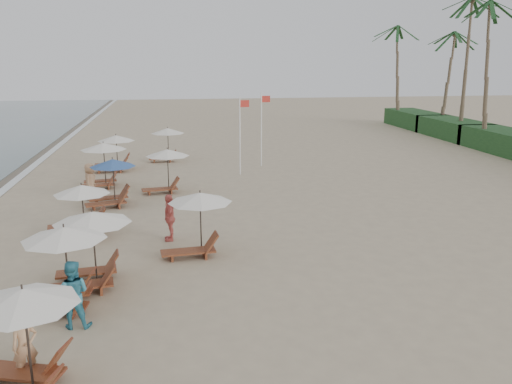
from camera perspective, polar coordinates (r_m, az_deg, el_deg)
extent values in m
plane|color=tan|center=(15.09, 1.13, -12.23)|extent=(160.00, 160.00, 0.00)
cube|color=#193D1C|center=(43.36, 25.27, 4.93)|extent=(3.20, 8.00, 1.60)
cube|color=#193D1C|center=(49.65, 20.44, 6.39)|extent=(3.20, 8.00, 1.60)
cube|color=#193D1C|center=(56.25, 16.69, 7.49)|extent=(3.20, 8.00, 1.60)
cylinder|color=brown|center=(43.47, 24.01, 11.07)|extent=(0.36, 0.36, 10.60)
cylinder|color=brown|center=(48.36, 21.59, 11.96)|extent=(0.36, 0.36, 11.40)
cylinder|color=brown|center=(53.37, 19.46, 10.95)|extent=(0.36, 0.36, 9.00)
cylinder|color=brown|center=(57.21, 15.36, 11.81)|extent=(0.36, 0.36, 9.80)
cylinder|color=black|center=(11.94, -23.25, -14.85)|extent=(0.05, 0.05, 2.28)
cone|color=white|center=(11.49, -23.76, -10.28)|extent=(2.19, 2.19, 0.35)
cylinder|color=black|center=(15.53, -19.60, -7.77)|extent=(0.05, 0.05, 2.25)
cone|color=white|center=(15.19, -19.92, -4.17)|extent=(2.27, 2.27, 0.35)
cylinder|color=black|center=(16.71, -16.94, -6.00)|extent=(0.05, 0.05, 2.25)
cone|color=white|center=(16.40, -17.20, -2.63)|extent=(2.32, 2.32, 0.35)
cylinder|color=black|center=(21.41, -18.05, -2.06)|extent=(0.05, 0.05, 1.98)
cone|color=white|center=(21.19, -18.23, 0.26)|extent=(2.12, 2.12, 0.35)
cylinder|color=black|center=(25.63, -15.01, 0.93)|extent=(0.05, 0.05, 2.13)
cone|color=#315592|center=(25.44, -15.15, 3.04)|extent=(2.12, 2.12, 0.35)
cylinder|color=black|center=(29.50, -15.93, 2.72)|extent=(0.05, 0.05, 2.30)
cone|color=white|center=(29.32, -16.07, 4.74)|extent=(2.43, 2.43, 0.35)
cylinder|color=black|center=(33.79, -14.70, 4.02)|extent=(0.05, 0.05, 2.11)
cone|color=white|center=(33.65, -14.80, 5.62)|extent=(2.24, 2.24, 0.35)
cylinder|color=black|center=(18.68, -5.95, -3.49)|extent=(0.05, 0.05, 2.15)
cone|color=white|center=(18.41, -6.03, -0.59)|extent=(2.24, 2.24, 0.35)
cylinder|color=black|center=(27.71, -9.41, 2.21)|extent=(0.05, 0.05, 2.15)
cone|color=white|center=(27.53, -9.49, 4.19)|extent=(2.24, 2.24, 0.35)
cylinder|color=black|center=(36.22, -9.40, 4.98)|extent=(0.05, 0.05, 2.15)
cone|color=white|center=(36.08, -9.47, 6.51)|extent=(2.24, 2.24, 0.35)
imported|color=tan|center=(12.79, -23.57, -14.91)|extent=(0.64, 0.57, 1.48)
imported|color=teal|center=(14.46, -19.12, -10.34)|extent=(0.91, 0.73, 1.80)
imported|color=#CA5850|center=(20.26, -9.26, -2.71)|extent=(0.45, 1.06, 1.80)
imported|color=tan|center=(27.12, -17.39, 1.11)|extent=(0.70, 0.96, 1.80)
cylinder|color=silver|center=(31.26, -1.74, 6.00)|extent=(0.08, 0.08, 4.59)
cube|color=red|center=(31.08, -1.25, 9.47)|extent=(0.55, 0.02, 0.40)
cylinder|color=silver|center=(33.90, 0.57, 6.70)|extent=(0.08, 0.08, 4.66)
cube|color=red|center=(33.75, 1.06, 9.96)|extent=(0.55, 0.02, 0.40)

